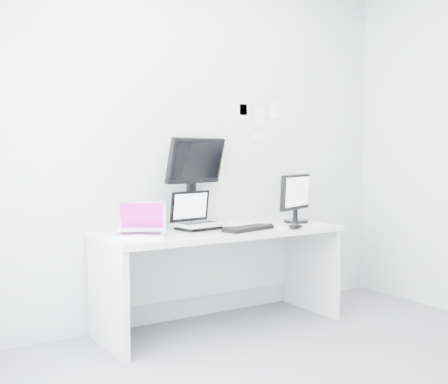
{
  "coord_description": "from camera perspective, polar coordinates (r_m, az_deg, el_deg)",
  "views": [
    {
      "loc": [
        -2.23,
        -2.3,
        1.29
      ],
      "look_at": [
        0.02,
        1.23,
        1.0
      ],
      "focal_mm": 46.53,
      "sensor_mm": 36.0,
      "label": 1
    }
  ],
  "objects": [
    {
      "name": "rear_monitor",
      "position": [
        4.35,
        -2.98,
        1.1
      ],
      "size": [
        0.53,
        0.29,
        0.69
      ],
      "primitive_type": "cube",
      "rotation": [
        0.0,
        0.0,
        0.22
      ],
      "color": "black",
      "rests_on": "desk"
    },
    {
      "name": "speaker",
      "position": [
        4.33,
        -4.21,
        -2.4
      ],
      "size": [
        0.09,
        0.09,
        0.16
      ],
      "primitive_type": "cube",
      "rotation": [
        0.0,
        0.0,
        -0.17
      ],
      "color": "black",
      "rests_on": "desk"
    },
    {
      "name": "samsung_monitor",
      "position": [
        4.64,
        7.13,
        -0.54
      ],
      "size": [
        0.47,
        0.35,
        0.4
      ],
      "primitive_type": "cube",
      "rotation": [
        0.0,
        0.0,
        0.41
      ],
      "color": "black",
      "rests_on": "desk"
    },
    {
      "name": "wall_note_0",
      "position": [
        4.74,
        2.04,
        7.96
      ],
      "size": [
        0.1,
        0.0,
        0.14
      ],
      "primitive_type": "cube",
      "color": "white",
      "rests_on": "back_wall"
    },
    {
      "name": "keyboard",
      "position": [
        4.15,
        2.4,
        -3.6
      ],
      "size": [
        0.43,
        0.24,
        0.03
      ],
      "primitive_type": "cube",
      "rotation": [
        0.0,
        0.0,
        0.25
      ],
      "color": "black",
      "rests_on": "desk"
    },
    {
      "name": "mouse",
      "position": [
        4.24,
        7.05,
        -3.39
      ],
      "size": [
        0.12,
        0.08,
        0.04
      ],
      "primitive_type": "ellipsoid",
      "rotation": [
        0.0,
        0.0,
        0.04
      ],
      "color": "black",
      "rests_on": "desk"
    },
    {
      "name": "dell_laptop",
      "position": [
        4.18,
        -2.43,
        -1.77
      ],
      "size": [
        0.38,
        0.31,
        0.28
      ],
      "primitive_type": "cube",
      "rotation": [
        0.0,
        0.0,
        0.15
      ],
      "color": "silver",
      "rests_on": "desk"
    },
    {
      "name": "wall_note_3",
      "position": [
        4.8,
        3.32,
        5.51
      ],
      "size": [
        0.11,
        0.0,
        0.08
      ],
      "primitive_type": "cube",
      "color": "white",
      "rests_on": "back_wall"
    },
    {
      "name": "wall_note_4",
      "position": [
        4.72,
        1.77,
        8.1
      ],
      "size": [
        0.1,
        0.0,
        0.09
      ],
      "primitive_type": "cube",
      "color": "white",
      "rests_on": "back_wall"
    },
    {
      "name": "wall_note_1",
      "position": [
        4.82,
        3.52,
        7.41
      ],
      "size": [
        0.09,
        0.0,
        0.13
      ],
      "primitive_type": "cube",
      "color": "white",
      "rests_on": "back_wall"
    },
    {
      "name": "back_wall",
      "position": [
        4.49,
        -2.76,
        4.73
      ],
      "size": [
        3.6,
        0.0,
        3.6
      ],
      "primitive_type": "plane",
      "rotation": [
        1.57,
        0.0,
        0.0
      ],
      "color": "silver",
      "rests_on": "ground"
    },
    {
      "name": "desk",
      "position": [
        4.29,
        -0.37,
        -8.48
      ],
      "size": [
        1.8,
        0.7,
        0.73
      ],
      "primitive_type": "cube",
      "color": "white",
      "rests_on": "ground"
    },
    {
      "name": "macbook",
      "position": [
        3.87,
        -8.28,
        -2.55
      ],
      "size": [
        0.41,
        0.38,
        0.25
      ],
      "primitive_type": "cube",
      "rotation": [
        0.0,
        0.0,
        -0.55
      ],
      "color": "silver",
      "rests_on": "desk"
    },
    {
      "name": "wall_note_2",
      "position": [
        4.91,
        4.95,
        7.92
      ],
      "size": [
        0.1,
        0.0,
        0.14
      ],
      "primitive_type": "cube",
      "color": "white",
      "rests_on": "back_wall"
    }
  ]
}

